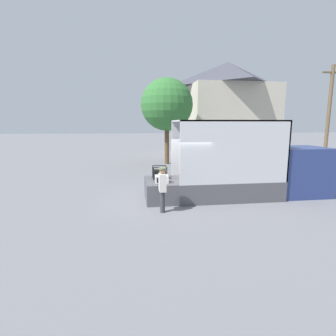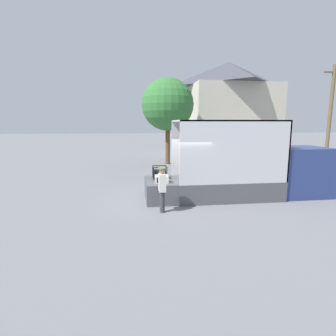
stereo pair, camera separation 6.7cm
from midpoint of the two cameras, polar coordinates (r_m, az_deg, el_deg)
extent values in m
plane|color=slate|center=(11.38, 1.37, -6.68)|extent=(160.00, 160.00, 0.00)
cube|color=navy|center=(13.24, 26.23, -0.58)|extent=(2.31, 2.03, 2.16)
cube|color=#4C4C51|center=(11.83, 12.18, -4.18)|extent=(4.48, 2.21, 0.83)
cube|color=silver|center=(12.56, 10.79, 4.39)|extent=(4.48, 0.06, 2.51)
cube|color=silver|center=(10.56, 14.47, 3.29)|extent=(4.48, 0.06, 2.51)
cube|color=silver|center=(12.49, 22.04, 3.83)|extent=(0.06, 2.21, 2.51)
cube|color=silver|center=(11.50, 12.69, 9.96)|extent=(4.48, 2.21, 0.06)
cylinder|color=yellow|center=(11.84, 9.54, -1.10)|extent=(0.30, 0.30, 0.37)
cube|color=olive|center=(12.43, 15.87, -0.89)|extent=(0.44, 0.32, 0.35)
cube|color=#2D7F33|center=(11.84, 19.83, -1.74)|extent=(0.44, 0.32, 0.29)
cube|color=olive|center=(12.38, 12.43, -1.01)|extent=(0.44, 0.32, 0.25)
cube|color=#4C4C51|center=(11.19, -1.84, -4.75)|extent=(1.27, 2.10, 0.83)
cube|color=white|center=(10.61, -1.57, -2.41)|extent=(0.52, 0.41, 0.30)
cube|color=black|center=(10.40, -1.73, -2.65)|extent=(0.33, 0.01, 0.20)
cube|color=black|center=(11.37, -2.00, -1.34)|extent=(0.49, 0.41, 0.40)
cylinder|color=slate|center=(11.39, -1.02, -1.22)|extent=(0.18, 0.22, 0.22)
cylinder|color=black|center=(11.10, -3.35, -1.22)|extent=(0.04, 0.04, 0.55)
cylinder|color=black|center=(11.16, -0.41, -1.14)|extent=(0.04, 0.04, 0.55)
cylinder|color=black|center=(11.56, -3.53, -0.78)|extent=(0.04, 0.04, 0.55)
cylinder|color=black|center=(11.62, -0.71, -0.71)|extent=(0.04, 0.04, 0.55)
cylinder|color=black|center=(11.08, -1.88, 0.14)|extent=(0.57, 0.04, 0.04)
cylinder|color=black|center=(11.54, -2.12, 0.52)|extent=(0.57, 0.04, 0.04)
cylinder|color=#38383D|center=(9.58, -1.41, -7.35)|extent=(0.18, 0.18, 0.80)
cube|color=beige|center=(9.39, -1.43, -3.17)|extent=(0.24, 0.44, 0.63)
sphere|color=tan|center=(9.31, -1.44, -0.62)|extent=(0.22, 0.22, 0.22)
cylinder|color=#606B47|center=(9.29, -1.44, -0.12)|extent=(0.30, 0.30, 0.05)
cube|color=beige|center=(27.87, 12.39, 9.83)|extent=(7.95, 7.98, 6.83)
pyramid|color=#42424C|center=(28.28, 12.74, 19.21)|extent=(8.35, 8.38, 2.39)
cylinder|color=brown|center=(25.49, 31.50, 9.84)|extent=(0.28, 0.28, 7.84)
cube|color=brown|center=(25.80, 32.17, 17.20)|extent=(1.80, 0.14, 0.12)
cylinder|color=brown|center=(21.03, -0.34, 4.77)|extent=(0.36, 0.36, 2.85)
sphere|color=#337033|center=(21.01, -0.35, 13.65)|extent=(4.06, 4.06, 4.06)
camera|label=1|loc=(0.03, -90.18, -0.03)|focal=28.00mm
camera|label=2|loc=(0.03, 89.82, 0.03)|focal=28.00mm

